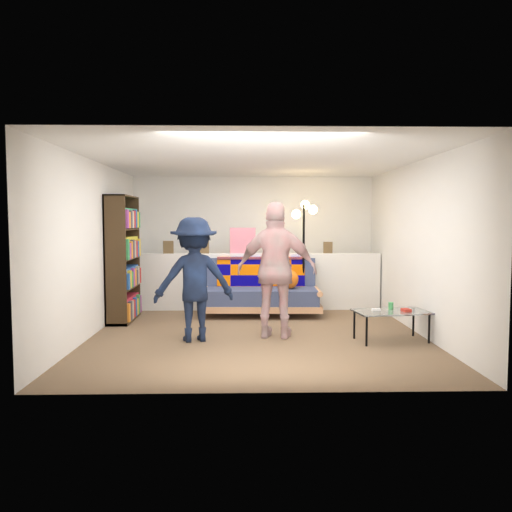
{
  "coord_description": "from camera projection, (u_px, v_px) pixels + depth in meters",
  "views": [
    {
      "loc": [
        -0.18,
        -6.94,
        1.56
      ],
      "look_at": [
        0.0,
        0.4,
        1.05
      ],
      "focal_mm": 35.0,
      "sensor_mm": 36.0,
      "label": 1
    }
  ],
  "objects": [
    {
      "name": "half_wall_ledge",
      "position": [
        254.0,
        282.0,
        8.8
      ],
      "size": [
        4.45,
        0.15,
        1.0
      ],
      "primitive_type": "cube",
      "color": "silver",
      "rests_on": "ground"
    },
    {
      "name": "futon_sofa",
      "position": [
        262.0,
        291.0,
        8.34
      ],
      "size": [
        1.99,
        1.01,
        0.84
      ],
      "color": "tan",
      "rests_on": "ground"
    },
    {
      "name": "room_shell",
      "position": [
        256.0,
        214.0,
        7.39
      ],
      "size": [
        4.6,
        5.05,
        2.45
      ],
      "color": "silver",
      "rests_on": "ground"
    },
    {
      "name": "coffee_table",
      "position": [
        392.0,
        313.0,
        6.5
      ],
      "size": [
        1.01,
        0.66,
        0.49
      ],
      "color": "black",
      "rests_on": "ground"
    },
    {
      "name": "floor_lamp",
      "position": [
        304.0,
        233.0,
        8.5
      ],
      "size": [
        0.42,
        0.35,
        1.92
      ],
      "color": "black",
      "rests_on": "ground"
    },
    {
      "name": "person_left",
      "position": [
        194.0,
        279.0,
        6.5
      ],
      "size": [
        1.15,
        0.82,
        1.61
      ],
      "primitive_type": "imported",
      "rotation": [
        0.0,
        0.0,
        3.38
      ],
      "color": "black",
      "rests_on": "ground"
    },
    {
      "name": "bookshelf",
      "position": [
        123.0,
        263.0,
        7.82
      ],
      "size": [
        0.33,
        0.98,
        1.96
      ],
      "color": "black",
      "rests_on": "ground"
    },
    {
      "name": "person_right",
      "position": [
        277.0,
        270.0,
        6.65
      ],
      "size": [
        1.14,
        0.66,
        1.82
      ],
      "primitive_type": "imported",
      "rotation": [
        0.0,
        0.0,
        2.93
      ],
      "color": "pink",
      "rests_on": "ground"
    },
    {
      "name": "ground",
      "position": [
        257.0,
        332.0,
        7.04
      ],
      "size": [
        5.0,
        5.0,
        0.0
      ],
      "primitive_type": "plane",
      "color": "brown",
      "rests_on": "ground"
    },
    {
      "name": "ledge_decor",
      "position": [
        241.0,
        243.0,
        8.73
      ],
      "size": [
        2.97,
        0.02,
        0.45
      ],
      "color": "brown",
      "rests_on": "half_wall_ledge"
    }
  ]
}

